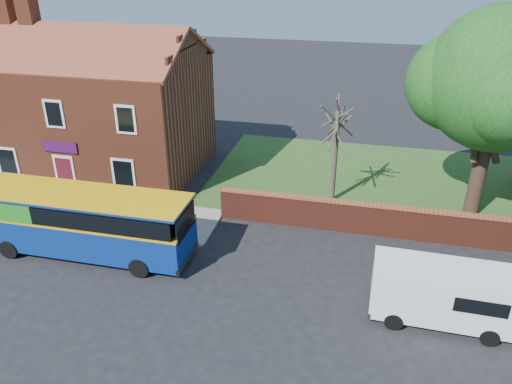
# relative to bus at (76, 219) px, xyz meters

# --- Properties ---
(ground) EXTENTS (120.00, 120.00, 0.00)m
(ground) POSITION_rel_bus_xyz_m (3.22, -2.44, -1.67)
(ground) COLOR black
(ground) RESTS_ON ground
(pavement) EXTENTS (18.00, 3.50, 0.12)m
(pavement) POSITION_rel_bus_xyz_m (-3.78, 3.31, -1.61)
(pavement) COLOR gray
(pavement) RESTS_ON ground
(kerb) EXTENTS (18.00, 0.15, 0.14)m
(kerb) POSITION_rel_bus_xyz_m (-3.78, 1.56, -1.60)
(kerb) COLOR slate
(kerb) RESTS_ON ground
(grass_strip) EXTENTS (26.00, 12.00, 0.04)m
(grass_strip) POSITION_rel_bus_xyz_m (16.22, 10.56, -1.65)
(grass_strip) COLOR #426B28
(grass_strip) RESTS_ON ground
(shop_building) EXTENTS (12.30, 8.13, 10.50)m
(shop_building) POSITION_rel_bus_xyz_m (-3.81, 9.06, 1.74)
(shop_building) COLOR brown
(shop_building) RESTS_ON ground
(boundary_wall) EXTENTS (22.00, 0.38, 1.60)m
(boundary_wall) POSITION_rel_bus_xyz_m (16.22, 4.56, -0.86)
(boundary_wall) COLOR maroon
(boundary_wall) RESTS_ON ground
(bus) EXTENTS (9.66, 2.54, 2.94)m
(bus) POSITION_rel_bus_xyz_m (0.00, 0.00, 0.00)
(bus) COLOR navy
(bus) RESTS_ON ground
(van_near) EXTENTS (5.04, 2.18, 2.19)m
(van_near) POSITION_rel_bus_xyz_m (15.22, -1.03, -0.45)
(van_near) COLOR white
(van_near) RESTS_ON ground
(large_tree) EXTENTS (8.40, 6.65, 10.25)m
(large_tree) POSITION_rel_bus_xyz_m (17.61, 8.02, 5.04)
(large_tree) COLOR black
(large_tree) RESTS_ON ground
(bare_tree) EXTENTS (2.05, 2.44, 5.47)m
(bare_tree) POSITION_rel_bus_xyz_m (10.44, 7.62, 1.13)
(bare_tree) COLOR #4C4238
(bare_tree) RESTS_ON ground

